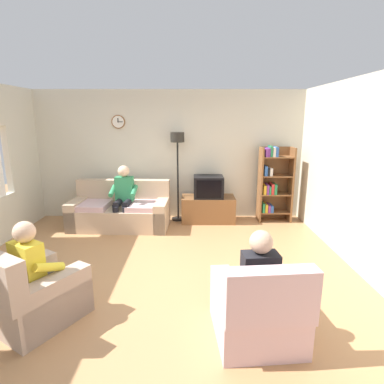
% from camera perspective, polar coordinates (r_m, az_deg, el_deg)
% --- Properties ---
extents(ground_plane, '(12.00, 12.00, 0.00)m').
position_cam_1_polar(ground_plane, '(4.55, -5.88, -14.46)').
color(ground_plane, '#B27F51').
extents(back_wall_assembly, '(6.20, 0.17, 2.70)m').
position_cam_1_polar(back_wall_assembly, '(6.72, -3.80, 6.80)').
color(back_wall_assembly, beige).
rests_on(back_wall_assembly, ground_plane).
extents(right_wall, '(0.12, 5.80, 2.70)m').
position_cam_1_polar(right_wall, '(4.72, 30.67, 2.10)').
color(right_wall, beige).
rests_on(right_wall, ground_plane).
extents(couch, '(1.94, 0.97, 0.90)m').
position_cam_1_polar(couch, '(6.34, -12.78, -3.51)').
color(couch, tan).
rests_on(couch, ground_plane).
extents(tv_stand, '(1.10, 0.56, 0.53)m').
position_cam_1_polar(tv_stand, '(6.53, 3.21, -3.12)').
color(tv_stand, brown).
rests_on(tv_stand, ground_plane).
extents(tv, '(0.60, 0.49, 0.44)m').
position_cam_1_polar(tv, '(6.38, 3.27, 0.99)').
color(tv, black).
rests_on(tv, tv_stand).
extents(bookshelf, '(0.68, 0.36, 1.58)m').
position_cam_1_polar(bookshelf, '(6.67, 14.87, 1.65)').
color(bookshelf, brown).
rests_on(bookshelf, ground_plane).
extents(floor_lamp, '(0.28, 0.28, 1.85)m').
position_cam_1_polar(floor_lamp, '(6.39, -2.43, 7.37)').
color(floor_lamp, black).
rests_on(floor_lamp, ground_plane).
extents(armchair_near_window, '(1.14, 1.17, 0.90)m').
position_cam_1_polar(armchair_near_window, '(3.85, -27.07, -16.63)').
color(armchair_near_window, tan).
rests_on(armchair_near_window, ground_plane).
extents(armchair_near_bookshelf, '(0.87, 0.94, 0.90)m').
position_cam_1_polar(armchair_near_bookshelf, '(3.31, 12.19, -20.63)').
color(armchair_near_bookshelf, beige).
rests_on(armchair_near_bookshelf, ground_plane).
extents(person_on_couch, '(0.52, 0.55, 1.24)m').
position_cam_1_polar(person_on_couch, '(6.12, -12.26, -0.36)').
color(person_on_couch, '#338C59').
rests_on(person_on_couch, ground_plane).
extents(person_in_left_armchair, '(0.61, 0.64, 1.12)m').
position_cam_1_polar(person_in_left_armchair, '(3.75, -26.42, -11.97)').
color(person_in_left_armchair, yellow).
rests_on(person_in_left_armchair, ground_plane).
extents(person_in_right_armchair, '(0.54, 0.56, 1.12)m').
position_cam_1_polar(person_in_right_armchair, '(3.22, 12.00, -15.10)').
color(person_in_right_armchair, black).
rests_on(person_in_right_armchair, ground_plane).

